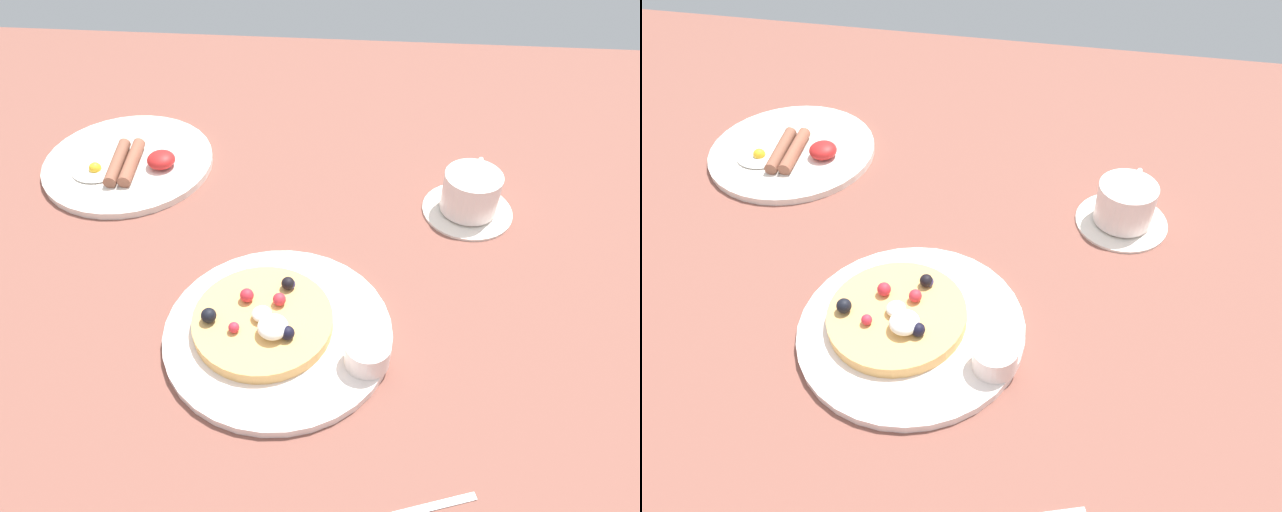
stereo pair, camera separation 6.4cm
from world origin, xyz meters
The scene contains 8 objects.
ground_plane centered at (0.00, 0.00, -0.01)m, with size 2.03×1.50×0.03m, color brown.
pancake_plate centered at (0.02, -0.08, 0.01)m, with size 0.28×0.28×0.01m, color white.
pancake_with_berries centered at (0.00, -0.08, 0.02)m, with size 0.17×0.17×0.04m.
syrup_ramekin centered at (0.13, -0.12, 0.03)m, with size 0.05×0.05×0.03m.
breakfast_plate centered at (-0.27, 0.25, 0.01)m, with size 0.27×0.27×0.01m, color white.
fried_breakfast centered at (-0.26, 0.23, 0.02)m, with size 0.16×0.11×0.03m.
coffee_saucer centered at (0.27, 0.18, 0.00)m, with size 0.13×0.13×0.01m, color white.
coffee_cup centered at (0.27, 0.18, 0.04)m, with size 0.08×0.11×0.06m.
Camera 1 is at (0.11, -0.56, 0.61)m, focal length 34.72 mm.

